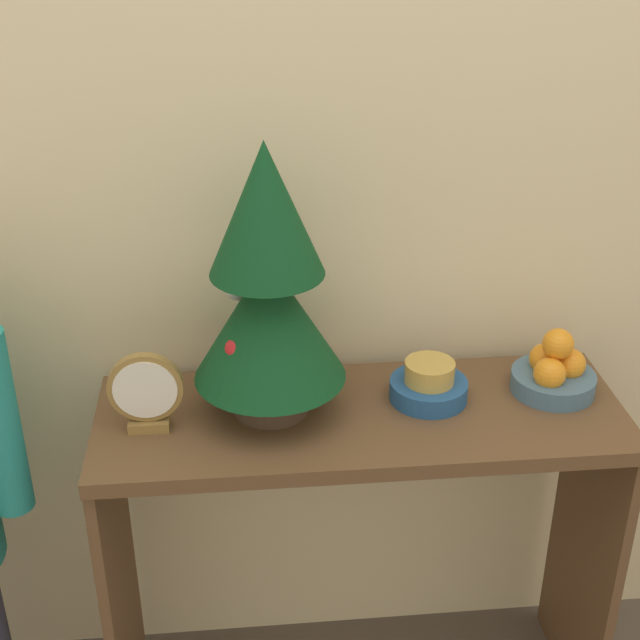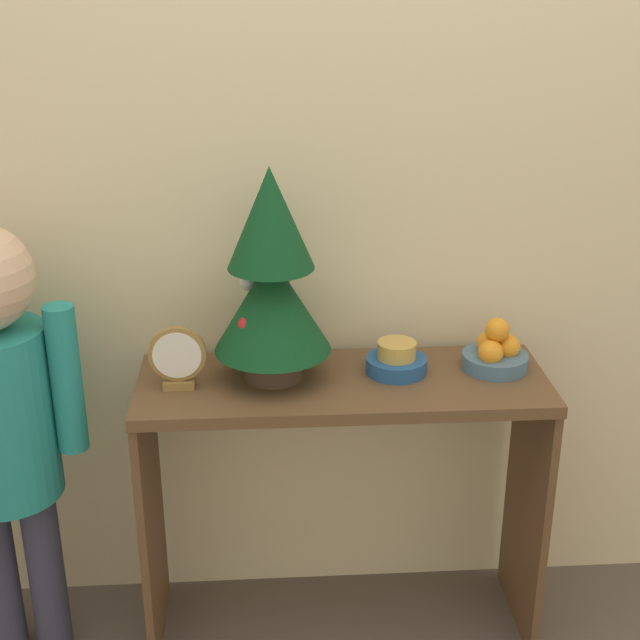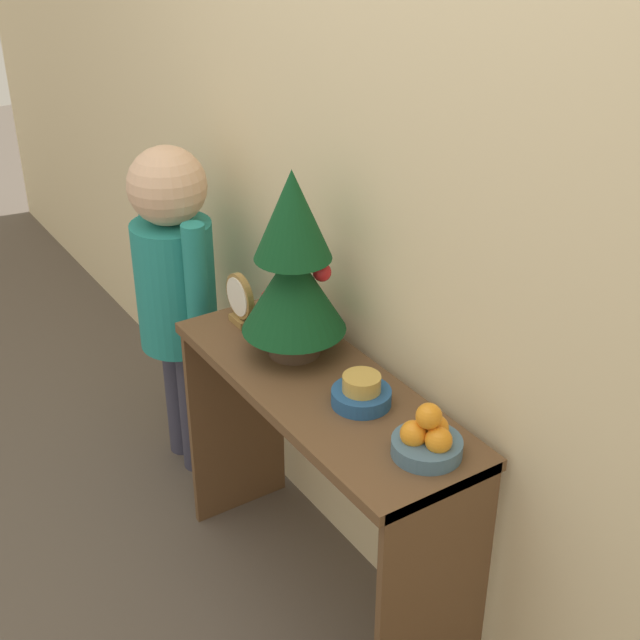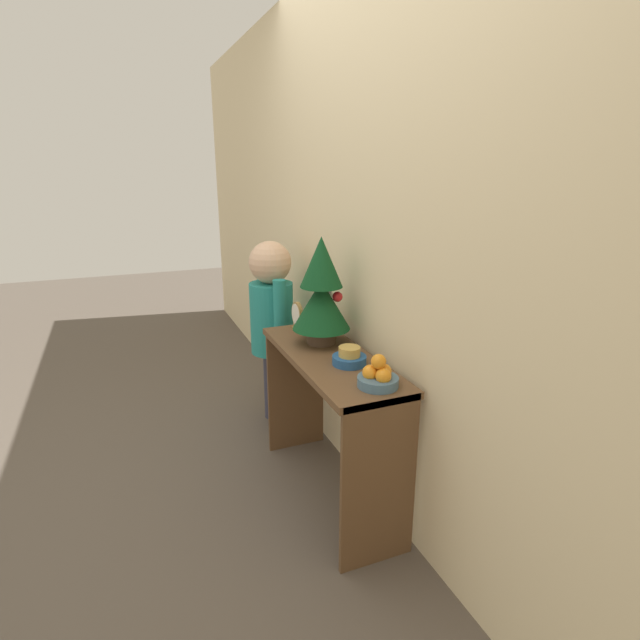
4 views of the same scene
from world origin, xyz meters
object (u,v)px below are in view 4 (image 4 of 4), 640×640
(mini_tree, at_px, (321,292))
(desk_clock, at_px, (297,317))
(singing_bowl, at_px, (349,357))
(fruit_bowl, at_px, (378,376))
(child_figure, at_px, (272,312))

(mini_tree, bearing_deg, desk_clock, -168.98)
(singing_bowl, distance_m, desk_clock, 0.53)
(desk_clock, bearing_deg, fruit_bowl, 4.37)
(mini_tree, distance_m, singing_bowl, 0.38)
(singing_bowl, relative_size, desk_clock, 0.97)
(singing_bowl, xyz_separation_m, child_figure, (-0.95, -0.06, -0.04))
(mini_tree, height_order, child_figure, mini_tree)
(singing_bowl, height_order, desk_clock, desk_clock)
(mini_tree, relative_size, singing_bowl, 3.47)
(mini_tree, relative_size, child_figure, 0.45)
(desk_clock, bearing_deg, mini_tree, 11.02)
(mini_tree, bearing_deg, fruit_bowl, 1.62)
(fruit_bowl, height_order, desk_clock, desk_clock)
(mini_tree, xyz_separation_m, child_figure, (-0.65, -0.06, -0.27))
(fruit_bowl, distance_m, desk_clock, 0.78)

